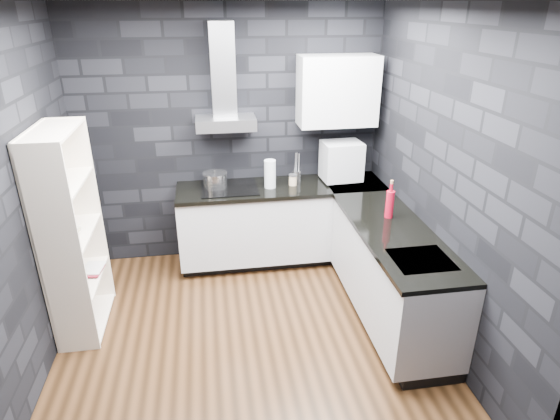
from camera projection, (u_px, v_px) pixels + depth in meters
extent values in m
plane|color=#452915|center=(249.00, 338.00, 4.08)|extent=(3.20, 3.20, 0.00)
cube|color=black|center=(230.00, 138.00, 4.99)|extent=(3.20, 0.05, 2.70)
cube|color=black|center=(276.00, 332.00, 2.06)|extent=(3.20, 0.05, 2.70)
cube|color=black|center=(14.00, 208.00, 3.29)|extent=(0.05, 3.20, 2.70)
cube|color=black|center=(445.00, 183.00, 3.76)|extent=(0.05, 3.20, 2.70)
cube|color=black|center=(281.00, 254.00, 5.34)|extent=(2.18, 0.50, 0.10)
cube|color=black|center=(391.00, 312.00, 4.34)|extent=(0.50, 1.78, 0.10)
cube|color=silver|center=(281.00, 221.00, 5.13)|extent=(2.20, 0.60, 0.76)
cube|color=silver|center=(391.00, 272.00, 4.16)|extent=(0.60, 1.80, 0.76)
cube|color=black|center=(281.00, 188.00, 4.96)|extent=(2.20, 0.62, 0.04)
cube|color=black|center=(395.00, 232.00, 4.00)|extent=(0.62, 1.80, 0.04)
cube|color=black|center=(354.00, 183.00, 5.08)|extent=(0.62, 0.62, 0.04)
cube|color=#B3B3B8|center=(226.00, 123.00, 4.73)|extent=(0.60, 0.34, 0.12)
cube|color=#B3B3B8|center=(223.00, 70.00, 4.58)|extent=(0.24, 0.20, 0.90)
cube|color=silver|center=(337.00, 91.00, 4.77)|extent=(0.80, 0.35, 0.70)
cube|color=black|center=(229.00, 188.00, 4.87)|extent=(0.58, 0.50, 0.01)
cube|color=#B3B3B8|center=(421.00, 260.00, 3.54)|extent=(0.44, 0.40, 0.01)
cylinder|color=silver|center=(215.00, 181.00, 4.85)|extent=(0.31, 0.31, 0.14)
cylinder|color=silver|center=(270.00, 174.00, 4.85)|extent=(0.14, 0.14, 0.29)
cylinder|color=#CDB288|center=(293.00, 180.00, 4.95)|extent=(0.11, 0.11, 0.10)
cylinder|color=silver|center=(297.00, 176.00, 5.05)|extent=(0.11, 0.11, 0.12)
cube|color=silver|center=(341.00, 161.00, 5.00)|extent=(0.43, 0.34, 0.41)
cylinder|color=maroon|center=(390.00, 204.00, 4.18)|extent=(0.10, 0.10, 0.25)
cube|color=#F1E3CE|center=(72.00, 234.00, 3.92)|extent=(0.45, 0.84, 1.80)
imported|color=white|center=(69.00, 233.00, 3.85)|extent=(0.21, 0.21, 0.05)
imported|color=maroon|center=(82.00, 262.00, 4.14)|extent=(0.16, 0.04, 0.22)
imported|color=#B2B2B2|center=(82.00, 258.00, 4.16)|extent=(0.17, 0.04, 0.23)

